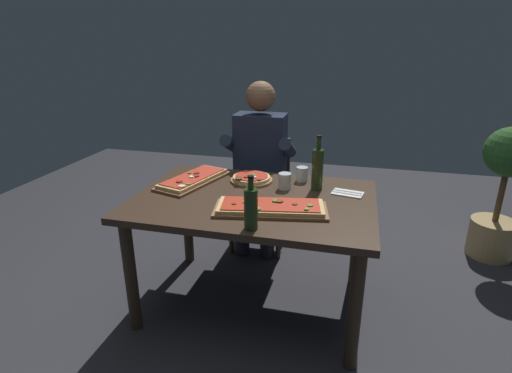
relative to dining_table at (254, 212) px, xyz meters
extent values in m
plane|color=#2D2D33|center=(0.00, 0.00, -0.64)|extent=(6.40, 6.40, 0.00)
cube|color=#3D2B1E|center=(0.00, 0.00, 0.08)|extent=(1.40, 0.96, 0.04)
cylinder|color=#3D2B1E|center=(-0.62, -0.40, -0.29)|extent=(0.07, 0.07, 0.70)
cylinder|color=#3D2B1E|center=(0.62, -0.40, -0.29)|extent=(0.07, 0.07, 0.70)
cylinder|color=#3D2B1E|center=(-0.62, 0.40, -0.29)|extent=(0.07, 0.07, 0.70)
cylinder|color=#3D2B1E|center=(0.62, 0.40, -0.29)|extent=(0.07, 0.07, 0.70)
cube|color=brown|center=(0.14, -0.17, 0.10)|extent=(0.64, 0.35, 0.02)
cube|color=#DBB270|center=(0.14, -0.17, 0.12)|extent=(0.60, 0.31, 0.02)
cube|color=#B72D19|center=(0.14, -0.17, 0.13)|extent=(0.55, 0.28, 0.01)
cylinder|color=#4C7F2D|center=(0.00, -0.14, 0.14)|extent=(0.04, 0.04, 0.01)
cylinder|color=#4C7F2D|center=(0.35, -0.14, 0.14)|extent=(0.03, 0.03, 0.01)
cylinder|color=#4C7F2D|center=(0.16, -0.13, 0.14)|extent=(0.04, 0.04, 0.01)
cylinder|color=beige|center=(0.01, -0.13, 0.14)|extent=(0.03, 0.03, 0.01)
cylinder|color=#4C7F2D|center=(0.34, -0.20, 0.14)|extent=(0.03, 0.03, 0.01)
cylinder|color=#4C7F2D|center=(0.00, -0.18, 0.14)|extent=(0.04, 0.04, 0.00)
cylinder|color=brown|center=(0.18, -0.13, 0.14)|extent=(0.04, 0.04, 0.01)
cylinder|color=brown|center=(-0.05, -0.22, 0.14)|extent=(0.02, 0.02, 0.01)
cylinder|color=#4C7F2D|center=(0.08, -0.26, 0.14)|extent=(0.04, 0.04, 0.01)
cylinder|color=brown|center=(0.26, -0.15, 0.14)|extent=(0.03, 0.03, 0.01)
cube|color=brown|center=(-0.45, 0.16, 0.10)|extent=(0.37, 0.58, 0.02)
cube|color=#DBB270|center=(-0.45, 0.16, 0.12)|extent=(0.33, 0.53, 0.02)
cube|color=red|center=(-0.45, 0.16, 0.13)|extent=(0.30, 0.49, 0.01)
cylinder|color=maroon|center=(-0.43, 0.16, 0.14)|extent=(0.04, 0.04, 0.01)
cylinder|color=beige|center=(-0.44, -0.04, 0.14)|extent=(0.04, 0.04, 0.01)
cylinder|color=maroon|center=(-0.49, 0.03, 0.14)|extent=(0.04, 0.04, 0.01)
cylinder|color=beige|center=(-0.45, 0.14, 0.14)|extent=(0.04, 0.04, 0.01)
cylinder|color=maroon|center=(-0.45, 0.23, 0.14)|extent=(0.03, 0.03, 0.00)
cylinder|color=#4C7F2D|center=(-0.42, 0.01, 0.14)|extent=(0.03, 0.03, 0.00)
cylinder|color=brown|center=(-0.45, 0.22, 0.14)|extent=(0.04, 0.04, 0.01)
cylinder|color=brown|center=(-0.45, 0.21, 0.14)|extent=(0.03, 0.03, 0.01)
cylinder|color=brown|center=(-0.46, 0.23, 0.14)|extent=(0.03, 0.03, 0.01)
cylinder|color=brown|center=(-0.45, 0.00, 0.14)|extent=(0.03, 0.03, 0.01)
cylinder|color=#4C7F2D|center=(-0.49, 0.21, 0.14)|extent=(0.03, 0.03, 0.01)
cylinder|color=olive|center=(-0.08, 0.27, 0.10)|extent=(0.27, 0.27, 0.02)
cylinder|color=#E5C184|center=(-0.08, 0.27, 0.12)|extent=(0.24, 0.24, 0.02)
cylinder|color=#B72D19|center=(-0.08, 0.27, 0.13)|extent=(0.21, 0.21, 0.01)
cylinder|color=maroon|center=(-0.02, 0.20, 0.14)|extent=(0.03, 0.03, 0.00)
cylinder|color=beige|center=(-0.06, 0.23, 0.14)|extent=(0.03, 0.03, 0.01)
cylinder|color=#4C7F2D|center=(-0.15, 0.19, 0.14)|extent=(0.04, 0.04, 0.00)
cylinder|color=maroon|center=(-0.16, 0.21, 0.14)|extent=(0.03, 0.03, 0.01)
cylinder|color=brown|center=(-0.15, 0.18, 0.14)|extent=(0.04, 0.04, 0.01)
cylinder|color=#4C7F2D|center=(-0.08, 0.26, 0.14)|extent=(0.04, 0.04, 0.01)
cylinder|color=brown|center=(-0.11, 0.22, 0.14)|extent=(0.03, 0.03, 0.01)
cylinder|color=maroon|center=(-0.14, 0.34, 0.14)|extent=(0.03, 0.03, 0.01)
cylinder|color=#233819|center=(0.09, -0.40, 0.20)|extent=(0.07, 0.07, 0.21)
cylinder|color=#233819|center=(0.09, -0.40, 0.33)|extent=(0.03, 0.03, 0.06)
cylinder|color=black|center=(0.09, -0.40, 0.37)|extent=(0.03, 0.03, 0.01)
cylinder|color=#233819|center=(0.34, 0.22, 0.22)|extent=(0.07, 0.07, 0.25)
cylinder|color=#233819|center=(0.34, 0.22, 0.39)|extent=(0.03, 0.03, 0.08)
cylinder|color=black|center=(0.34, 0.22, 0.43)|extent=(0.03, 0.03, 0.01)
cylinder|color=silver|center=(0.23, 0.36, 0.14)|extent=(0.08, 0.08, 0.09)
cylinder|color=silver|center=(0.15, 0.19, 0.15)|extent=(0.08, 0.08, 0.10)
cube|color=white|center=(0.53, 0.19, 0.10)|extent=(0.20, 0.14, 0.01)
cube|color=silver|center=(0.53, 0.17, 0.10)|extent=(0.17, 0.04, 0.00)
cube|color=silver|center=(0.54, 0.21, 0.10)|extent=(0.17, 0.05, 0.00)
cube|color=#3D2B1E|center=(-0.15, 0.78, -0.21)|extent=(0.44, 0.44, 0.04)
cube|color=#3D2B1E|center=(-0.15, 0.98, 0.02)|extent=(0.40, 0.04, 0.42)
cylinder|color=#3D2B1E|center=(-0.34, 0.59, -0.44)|extent=(0.04, 0.04, 0.41)
cylinder|color=#3D2B1E|center=(0.04, 0.59, -0.44)|extent=(0.04, 0.04, 0.41)
cylinder|color=#3D2B1E|center=(-0.34, 0.97, -0.44)|extent=(0.04, 0.04, 0.41)
cylinder|color=#3D2B1E|center=(0.04, 0.97, -0.44)|extent=(0.04, 0.04, 0.41)
cylinder|color=#23232D|center=(-0.25, 0.60, -0.42)|extent=(0.11, 0.11, 0.45)
cylinder|color=#23232D|center=(-0.05, 0.60, -0.42)|extent=(0.11, 0.11, 0.45)
cube|color=#23232D|center=(-0.15, 0.68, -0.13)|extent=(0.34, 0.40, 0.12)
cube|color=#1E283D|center=(-0.15, 0.78, 0.19)|extent=(0.38, 0.22, 0.52)
sphere|color=brown|center=(-0.15, 0.78, 0.58)|extent=(0.22, 0.22, 0.22)
cylinder|color=#1E283D|center=(-0.37, 0.73, 0.21)|extent=(0.09, 0.31, 0.21)
cylinder|color=#1E283D|center=(0.07, 0.73, 0.21)|extent=(0.09, 0.31, 0.21)
cylinder|color=tan|center=(1.65, 1.05, -0.50)|extent=(0.34, 0.34, 0.30)
cylinder|color=brown|center=(1.65, 1.05, -0.15)|extent=(0.04, 0.04, 0.41)
sphere|color=#285623|center=(1.65, 1.05, 0.20)|extent=(0.36, 0.36, 0.36)
camera|label=1|loc=(0.55, -2.12, 0.97)|focal=28.14mm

